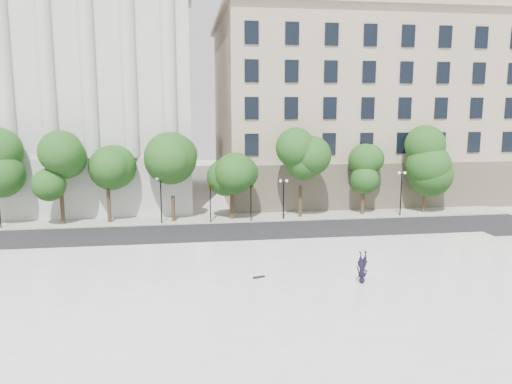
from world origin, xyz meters
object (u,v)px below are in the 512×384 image
Objects in this scene: traffic_light_east at (251,183)px; person_lying at (362,279)px; traffic_light_west at (210,184)px; skateboard at (259,277)px.

traffic_light_east is 2.20× the size of person_lying.
traffic_light_west is 20.62m from person_lying.
skateboard is at bearing -83.11° from traffic_light_west.
skateboard is (-5.93, 1.78, -0.22)m from person_lying.
traffic_light_west reaches higher than traffic_light_east.
person_lying is at bearing -35.74° from skateboard.
traffic_light_east reaches higher than person_lying.
traffic_light_west is 3.83m from traffic_light_east.
person_lying reaches higher than skateboard.
traffic_light_west reaches higher than skateboard.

